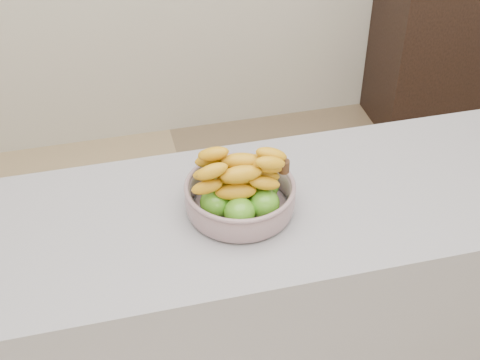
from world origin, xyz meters
name	(u,v)px	position (x,y,z in m)	size (l,w,h in m)	color
counter	(253,317)	(0.00, 0.21, 0.45)	(2.00, 0.60, 0.90)	gray
cabinet	(430,42)	(1.39, 1.78, 0.47)	(0.52, 0.42, 0.94)	black
fruit_bowl	(240,193)	(-0.04, 0.21, 0.96)	(0.29, 0.29, 0.18)	#90A0AD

